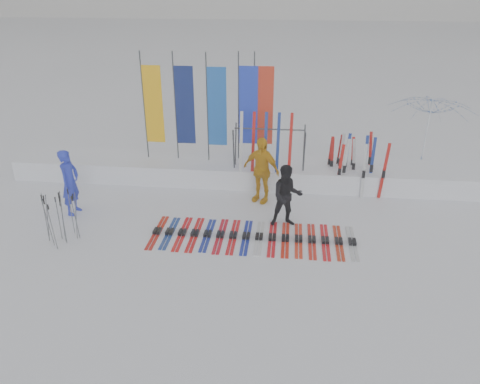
# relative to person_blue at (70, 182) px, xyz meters

# --- Properties ---
(ground) EXTENTS (120.00, 120.00, 0.00)m
(ground) POSITION_rel_person_blue_xyz_m (4.26, -1.97, -0.88)
(ground) COLOR white
(ground) RESTS_ON ground
(snow_bank) EXTENTS (14.00, 1.60, 0.60)m
(snow_bank) POSITION_rel_person_blue_xyz_m (4.26, 2.63, -0.58)
(snow_bank) COLOR white
(snow_bank) RESTS_ON ground
(person_blue) EXTENTS (0.49, 0.68, 1.75)m
(person_blue) POSITION_rel_person_blue_xyz_m (0.00, 0.00, 0.00)
(person_blue) COLOR #2130C4
(person_blue) RESTS_ON ground
(person_black) EXTENTS (0.87, 0.73, 1.60)m
(person_black) POSITION_rel_person_blue_xyz_m (5.59, -0.05, -0.08)
(person_black) COLOR black
(person_black) RESTS_ON ground
(person_yellow) EXTENTS (1.17, 0.88, 1.85)m
(person_yellow) POSITION_rel_person_blue_xyz_m (4.86, 1.27, 0.05)
(person_yellow) COLOR #E2A10E
(person_yellow) RESTS_ON ground
(tent_canopy) EXTENTS (2.73, 2.78, 2.40)m
(tent_canopy) POSITION_rel_person_blue_xyz_m (9.90, 4.18, 0.32)
(tent_canopy) COLOR white
(tent_canopy) RESTS_ON ground
(ski_row) EXTENTS (4.87, 1.67, 0.07)m
(ski_row) POSITION_rel_person_blue_xyz_m (4.82, -0.81, -0.84)
(ski_row) COLOR #B1150E
(ski_row) RESTS_ON ground
(pole_cluster) EXTENTS (0.76, 0.89, 1.23)m
(pole_cluster) POSITION_rel_person_blue_xyz_m (0.36, -1.41, -0.29)
(pole_cluster) COLOR #595B60
(pole_cluster) RESTS_ON ground
(feather_flags) EXTENTS (3.84, 0.29, 3.20)m
(feather_flags) POSITION_rel_person_blue_xyz_m (3.30, 2.80, 1.37)
(feather_flags) COLOR #383A3F
(feather_flags) RESTS_ON ground
(ski_rack) EXTENTS (2.04, 0.80, 1.23)m
(ski_rack) POSITION_rel_person_blue_xyz_m (5.02, 2.23, 0.51)
(ski_rack) COLOR #383A3F
(ski_rack) RESTS_ON ground
(upright_skis) EXTENTS (1.50, 1.09, 1.68)m
(upright_skis) POSITION_rel_person_blue_xyz_m (7.43, 2.35, -0.08)
(upright_skis) COLOR red
(upright_skis) RESTS_ON ground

